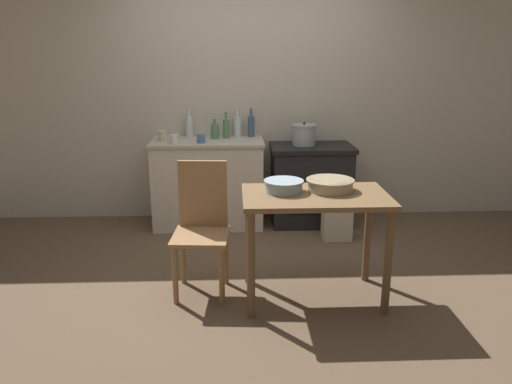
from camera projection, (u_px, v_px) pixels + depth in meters
name	position (u px, v px, depth m)	size (l,w,h in m)	color
ground_plane	(258.00, 276.00, 4.00)	(14.00, 14.00, 0.00)	brown
wall_back	(251.00, 97.00, 5.16)	(8.00, 0.07, 2.55)	beige
counter_cabinet	(208.00, 183.00, 5.08)	(1.12, 0.58, 0.88)	beige
stove	(311.00, 184.00, 5.14)	(0.83, 0.58, 0.82)	black
work_table	(315.00, 213.00, 3.49)	(1.01, 0.62, 0.79)	brown
chair	(202.00, 225.00, 3.66)	(0.43, 0.43, 0.97)	#997047
flour_sack	(337.00, 218.00, 4.73)	(0.27, 0.19, 0.42)	beige
stock_pot	(304.00, 135.00, 5.02)	(0.24, 0.24, 0.23)	#A8A8AD
mixing_bowl_large	(330.00, 184.00, 3.53)	(0.34, 0.34, 0.08)	tan
mixing_bowl_small	(284.00, 185.00, 3.50)	(0.28, 0.28, 0.08)	#93A8B2
bottle_far_left	(226.00, 128.00, 5.05)	(0.07, 0.07, 0.26)	#517F5B
bottle_left	(189.00, 126.00, 5.12)	(0.07, 0.07, 0.28)	silver
bottle_mid_left	(238.00, 126.00, 5.15)	(0.08, 0.08, 0.28)	silver
bottle_center_left	(215.00, 131.00, 5.02)	(0.08, 0.08, 0.20)	#517F5B
bottle_center	(251.00, 126.00, 5.12)	(0.07, 0.07, 0.29)	#3D5675
cup_center_right	(174.00, 139.00, 4.77)	(0.08, 0.08, 0.09)	silver
cup_mid_right	(201.00, 139.00, 4.80)	(0.08, 0.08, 0.08)	#4C6B99
cup_right	(163.00, 136.00, 4.90)	(0.08, 0.08, 0.10)	beige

